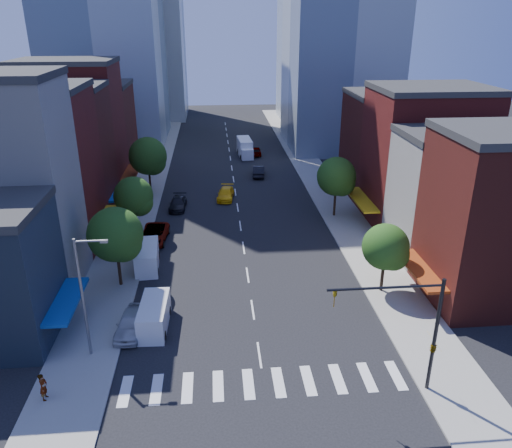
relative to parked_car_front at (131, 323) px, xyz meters
The scene contains 31 objects.
ground 10.22m from the parked_car_front, 21.10° to the right, with size 220.00×220.00×0.00m, color black.
sidewalk_left 36.47m from the parked_car_front, 94.72° to the left, with size 5.00×120.00×0.15m, color gray.
sidewalk_right 42.48m from the parked_car_front, 58.81° to the left, with size 5.00×120.00×0.15m, color gray.
crosswalk 11.63m from the parked_car_front, 35.05° to the right, with size 19.00×3.00×0.01m, color silver.
bldg_left_2 21.61m from the parked_car_front, 124.34° to the left, with size 12.00×9.00×16.00m, color maroon.
bldg_left_3 28.61m from the parked_car_front, 114.41° to the left, with size 12.00×8.00×15.00m, color #561C15.
bldg_left_4 36.55m from the parked_car_front, 108.77° to the left, with size 12.00×9.00×17.00m, color maroon.
bldg_left_5 45.19m from the parked_car_front, 104.86° to the left, with size 12.00×10.00×13.00m, color #561C15.
bldg_right_0 31.25m from the parked_car_front, ahead, with size 12.00×9.00×14.00m, color #561C15.
bldg_right_1 32.95m from the parked_car_front, 20.39° to the left, with size 12.00×8.00×12.00m, color beige.
bldg_right_2 37.26m from the parked_car_front, 33.69° to the left, with size 12.00×10.00×15.00m, color maroon.
bldg_right_3 43.39m from the parked_car_front, 44.84° to the left, with size 12.00×10.00×13.00m, color #561C15.
traffic_signal 21.35m from the parked_car_front, 22.78° to the right, with size 7.24×2.24×8.00m.
streetlight 5.68m from the parked_car_front, 130.86° to the right, with size 2.25×0.25×9.00m.
tree_left_near 8.51m from the parked_car_front, 104.28° to the left, with size 4.80×4.80×7.30m.
tree_left_mid 18.72m from the parked_car_front, 95.78° to the left, with size 4.20×4.20×6.65m.
tree_left_far 32.61m from the parked_car_front, 93.28° to the left, with size 5.00×5.00×7.75m.
tree_right_near 21.84m from the parked_car_front, 11.38° to the left, with size 4.00×4.00×6.20m.
tree_right_far 30.97m from the parked_car_front, 46.46° to the left, with size 4.60×4.60×7.20m.
parked_car_front is the anchor object (origin of this frame).
parked_car_second 11.50m from the parked_car_front, 90.00° to the left, with size 1.51×4.34×1.43m, color black.
parked_car_third 16.83m from the parked_car_front, 90.00° to the left, with size 2.68×5.80×1.61m, color #999999.
parked_car_rear 26.67m from the parked_car_front, 85.70° to the left, with size 1.95×4.81×1.39m, color black.
cargo_van_near 1.75m from the parked_car_front, 12.00° to the left, with size 2.20×5.09×2.14m.
cargo_van_far 10.61m from the parked_car_front, 89.95° to the left, with size 2.44×5.34×2.22m.
taxi 30.81m from the parked_car_front, 74.75° to the left, with size 2.00×4.92×1.43m, color yellow.
traffic_car_oncoming 41.87m from the parked_car_front, 71.33° to the left, with size 1.68×4.83×1.59m, color black.
traffic_car_far 53.83m from the parked_car_front, 74.91° to the left, with size 1.78×4.43×1.51m, color #999999.
box_truck 53.24m from the parked_car_front, 76.83° to the left, with size 2.57×7.23×2.86m.
pedestrian_near 8.32m from the parked_car_front, 121.60° to the right, with size 0.69×0.45×1.88m, color #999999.
pedestrian_far 12.12m from the parked_car_front, 94.73° to the left, with size 0.83×0.64×1.70m, color #999999.
Camera 1 is at (-2.77, -29.24, 22.41)m, focal length 35.00 mm.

